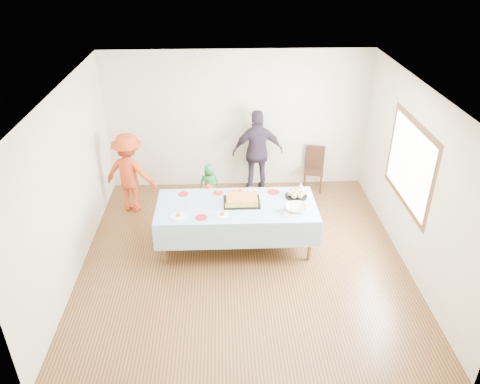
# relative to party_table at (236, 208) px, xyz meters

# --- Properties ---
(ground) EXTENTS (5.00, 5.00, 0.00)m
(ground) POSITION_rel_party_table_xyz_m (0.10, -0.33, -0.72)
(ground) COLOR #4B2715
(ground) RESTS_ON ground
(room_walls) EXTENTS (5.04, 5.04, 2.72)m
(room_walls) POSITION_rel_party_table_xyz_m (0.15, -0.32, 1.05)
(room_walls) COLOR #C0B89D
(room_walls) RESTS_ON ground
(party_table) EXTENTS (2.50, 1.10, 0.78)m
(party_table) POSITION_rel_party_table_xyz_m (0.00, 0.00, 0.00)
(party_table) COLOR #52371C
(party_table) RESTS_ON ground
(birthday_cake) EXTENTS (0.57, 0.44, 0.10)m
(birthday_cake) POSITION_rel_party_table_xyz_m (0.09, 0.07, 0.10)
(birthday_cake) COLOR black
(birthday_cake) RESTS_ON party_table
(rolls_tray) EXTENTS (0.36, 0.36, 0.11)m
(rolls_tray) POSITION_rel_party_table_xyz_m (0.97, 0.21, 0.10)
(rolls_tray) COLOR black
(rolls_tray) RESTS_ON party_table
(punch_bowl) EXTENTS (0.33, 0.33, 0.08)m
(punch_bowl) POSITION_rel_party_table_xyz_m (0.91, -0.20, 0.10)
(punch_bowl) COLOR silver
(punch_bowl) RESTS_ON party_table
(party_hat) EXTENTS (0.09, 0.09, 0.15)m
(party_hat) POSITION_rel_party_table_xyz_m (1.08, 0.46, 0.13)
(party_hat) COLOR silver
(party_hat) RESTS_ON party_table
(fork_pile) EXTENTS (0.24, 0.18, 0.07)m
(fork_pile) POSITION_rel_party_table_xyz_m (0.67, -0.19, 0.09)
(fork_pile) COLOR white
(fork_pile) RESTS_ON party_table
(plate_red_far_a) EXTENTS (0.16, 0.16, 0.01)m
(plate_red_far_a) POSITION_rel_party_table_xyz_m (-0.85, 0.37, 0.06)
(plate_red_far_a) COLOR #B80D25
(plate_red_far_a) RESTS_ON party_table
(plate_red_far_b) EXTENTS (0.16, 0.16, 0.01)m
(plate_red_far_b) POSITION_rel_party_table_xyz_m (-0.29, 0.39, 0.06)
(plate_red_far_b) COLOR #B80D25
(plate_red_far_b) RESTS_ON party_table
(plate_red_far_c) EXTENTS (0.17, 0.17, 0.01)m
(plate_red_far_c) POSITION_rel_party_table_xyz_m (0.03, 0.41, 0.06)
(plate_red_far_c) COLOR #B80D25
(plate_red_far_c) RESTS_ON party_table
(plate_red_far_d) EXTENTS (0.19, 0.19, 0.01)m
(plate_red_far_d) POSITION_rel_party_table_xyz_m (0.62, 0.37, 0.06)
(plate_red_far_d) COLOR #B80D25
(plate_red_far_d) RESTS_ON party_table
(plate_red_near) EXTENTS (0.18, 0.18, 0.01)m
(plate_red_near) POSITION_rel_party_table_xyz_m (-0.53, -0.35, 0.06)
(plate_red_near) COLOR #B80D25
(plate_red_near) RESTS_ON party_table
(plate_white_left) EXTENTS (0.22, 0.22, 0.01)m
(plate_white_left) POSITION_rel_party_table_xyz_m (-0.89, -0.31, 0.06)
(plate_white_left) COLOR white
(plate_white_left) RESTS_ON party_table
(plate_white_mid) EXTENTS (0.19, 0.19, 0.01)m
(plate_white_mid) POSITION_rel_party_table_xyz_m (-0.22, -0.30, 0.06)
(plate_white_mid) COLOR white
(plate_white_mid) RESTS_ON party_table
(plate_white_right) EXTENTS (0.21, 0.21, 0.01)m
(plate_white_right) POSITION_rel_party_table_xyz_m (0.82, -0.30, 0.06)
(plate_white_right) COLOR white
(plate_white_right) RESTS_ON party_table
(dining_chair) EXTENTS (0.45, 0.45, 0.87)m
(dining_chair) POSITION_rel_party_table_xyz_m (1.60, 1.94, -0.24)
(dining_chair) COLOR black
(dining_chair) RESTS_ON ground
(toddler_left) EXTENTS (0.31, 0.21, 0.83)m
(toddler_left) POSITION_rel_party_table_xyz_m (-0.46, 0.62, -0.31)
(toddler_left) COLOR red
(toddler_left) RESTS_ON ground
(toddler_mid) EXTENTS (0.39, 0.26, 0.79)m
(toddler_mid) POSITION_rel_party_table_xyz_m (-0.45, 1.44, -0.33)
(toddler_mid) COLOR #297D37
(toddler_mid) RESTS_ON ground
(toddler_right) EXTENTS (0.40, 0.33, 0.76)m
(toddler_right) POSITION_rel_party_table_xyz_m (0.25, 0.61, -0.34)
(toddler_right) COLOR tan
(toddler_right) RESTS_ON ground
(adult_left) EXTENTS (1.08, 0.81, 1.49)m
(adult_left) POSITION_rel_party_table_xyz_m (-1.86, 1.25, 0.02)
(adult_left) COLOR #B93917
(adult_left) RESTS_ON ground
(adult_right) EXTENTS (0.99, 0.46, 1.66)m
(adult_right) POSITION_rel_party_table_xyz_m (0.47, 1.87, 0.10)
(adult_right) COLOR #302736
(adult_right) RESTS_ON ground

